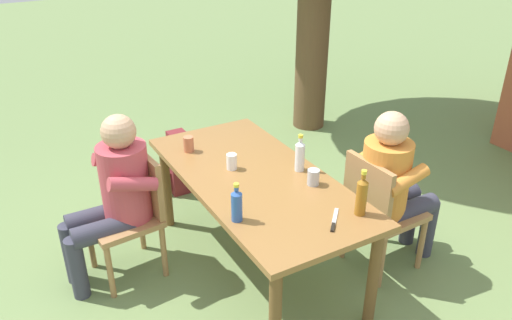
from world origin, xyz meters
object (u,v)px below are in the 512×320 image
(chair_near_left, at_px, (133,209))
(backpack_by_far_side, at_px, (174,169))
(cup_terracotta, at_px, (189,144))
(table_knife, at_px, (334,221))
(bottle_blue, at_px, (237,205))
(bottle_clear, at_px, (300,155))
(dining_table, at_px, (256,188))
(cup_steel, at_px, (313,177))
(chair_far_right, at_px, (378,208))
(bottle_amber, at_px, (362,196))
(person_in_plaid_shirt, at_px, (114,192))
(cup_white, at_px, (232,162))
(backpack_by_near_side, at_px, (180,157))
(person_in_white_shirt, at_px, (393,182))

(chair_near_left, xyz_separation_m, backpack_by_far_side, (-0.92, 0.64, -0.29))
(cup_terracotta, height_order, table_knife, cup_terracotta)
(bottle_blue, bearing_deg, table_knife, 58.07)
(bottle_clear, distance_m, backpack_by_far_side, 1.59)
(bottle_blue, relative_size, backpack_by_far_side, 0.58)
(dining_table, distance_m, cup_steel, 0.40)
(chair_near_left, distance_m, bottle_blue, 0.95)
(chair_near_left, bearing_deg, table_knife, 37.87)
(chair_far_right, height_order, bottle_amber, bottle_amber)
(person_in_plaid_shirt, relative_size, table_knife, 6.28)
(person_in_plaid_shirt, relative_size, bottle_blue, 4.99)
(bottle_blue, distance_m, backpack_by_far_side, 1.85)
(bottle_amber, xyz_separation_m, cup_steel, (-0.41, -0.04, -0.07))
(person_in_plaid_shirt, distance_m, cup_white, 0.79)
(dining_table, distance_m, table_knife, 0.69)
(chair_near_left, distance_m, backpack_by_near_side, 1.37)
(chair_far_right, height_order, cup_white, chair_far_right)
(chair_far_right, height_order, cup_terracotta, chair_far_right)
(cup_terracotta, bearing_deg, backpack_by_far_side, 169.06)
(chair_far_right, relative_size, backpack_by_near_side, 2.06)
(table_knife, bearing_deg, chair_near_left, -142.13)
(cup_white, height_order, cup_terracotta, cup_terracotta)
(dining_table, relative_size, backpack_by_near_side, 4.21)
(cup_white, bearing_deg, chair_far_right, 54.70)
(chair_near_left, xyz_separation_m, table_knife, (1.08, 0.84, 0.25))
(dining_table, relative_size, person_in_plaid_shirt, 1.51)
(bottle_amber, bearing_deg, bottle_clear, -179.53)
(person_in_white_shirt, xyz_separation_m, bottle_amber, (0.28, -0.53, 0.20))
(bottle_blue, relative_size, bottle_clear, 0.91)
(chair_near_left, xyz_separation_m, cup_white, (0.24, 0.63, 0.30))
(person_in_white_shirt, bearing_deg, backpack_by_far_side, -152.12)
(bottle_clear, xyz_separation_m, cup_white, (-0.24, -0.38, -0.06))
(bottle_amber, distance_m, cup_terracotta, 1.35)
(dining_table, relative_size, backpack_by_far_side, 4.40)
(backpack_by_far_side, bearing_deg, backpack_by_near_side, 143.95)
(dining_table, distance_m, backpack_by_far_side, 1.41)
(person_in_plaid_shirt, height_order, table_knife, person_in_plaid_shirt)
(dining_table, relative_size, cup_terracotta, 15.81)
(bottle_amber, height_order, cup_terracotta, bottle_amber)
(bottle_blue, bearing_deg, chair_far_right, 89.12)
(chair_near_left, xyz_separation_m, bottle_amber, (1.09, 1.02, 0.37))
(chair_near_left, height_order, person_in_plaid_shirt, person_in_plaid_shirt)
(dining_table, xyz_separation_m, backpack_by_near_side, (-1.51, 0.05, -0.45))
(bottle_blue, height_order, bottle_amber, bottle_amber)
(person_in_white_shirt, bearing_deg, chair_near_left, -117.46)
(person_in_white_shirt, xyz_separation_m, person_in_plaid_shirt, (-0.80, -1.66, 0.00))
(person_in_white_shirt, distance_m, backpack_by_near_side, 2.12)
(bottle_amber, bearing_deg, cup_white, -155.51)
(dining_table, bearing_deg, person_in_white_shirt, 64.30)
(bottle_clear, distance_m, bottle_amber, 0.61)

